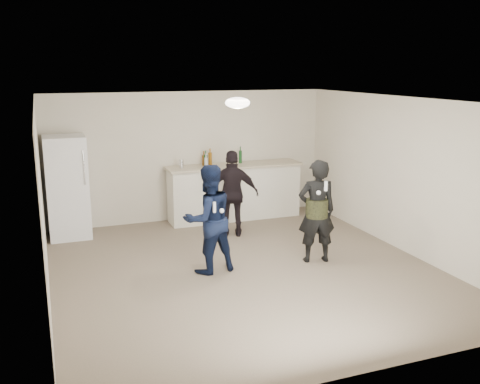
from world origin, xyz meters
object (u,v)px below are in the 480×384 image
object	(u,v)px
shaker	(181,164)
spectator	(233,194)
woman	(317,211)
fridge	(67,187)
man	(209,219)
counter	(234,193)

from	to	relation	value
shaker	spectator	xyz separation A→B (m)	(0.66, -1.03, -0.41)
spectator	woman	bearing A→B (deg)	135.19
fridge	man	distance (m)	3.06
counter	fridge	world-z (taller)	fridge
spectator	counter	bearing A→B (deg)	-90.91
man	woman	xyz separation A→B (m)	(1.68, -0.17, 0.00)
fridge	spectator	world-z (taller)	fridge
fridge	woman	bearing A→B (deg)	-36.93
man	woman	distance (m)	1.69
shaker	spectator	size ratio (longest dim) A/B	0.11
shaker	woman	xyz separation A→B (m)	(1.42, -2.69, -0.37)
counter	spectator	world-z (taller)	spectator
woman	spectator	distance (m)	1.83
woman	fridge	bearing A→B (deg)	-25.75
counter	fridge	distance (m)	3.17
fridge	spectator	size ratio (longest dim) A/B	1.17
woman	shaker	bearing A→B (deg)	-50.94
fridge	man	world-z (taller)	fridge
shaker	man	xyz separation A→B (m)	(-0.25, -2.52, -0.37)
counter	spectator	bearing A→B (deg)	-111.42
counter	fridge	xyz separation A→B (m)	(-3.14, -0.07, 0.38)
counter	man	world-z (taller)	man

